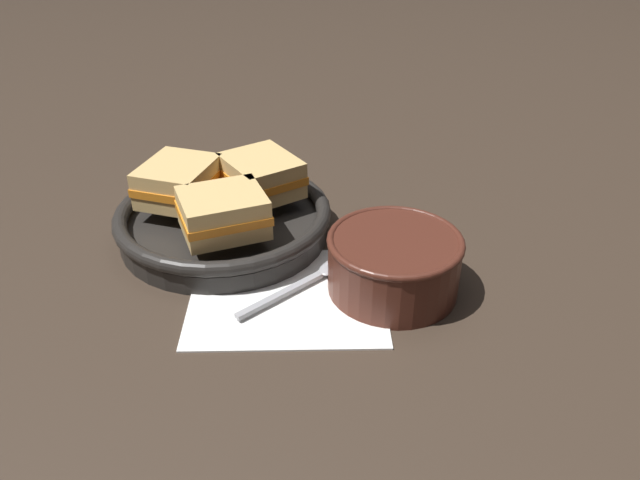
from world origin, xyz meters
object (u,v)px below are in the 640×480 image
(spoon, at_px, (323,273))
(sandwich_near_right, at_px, (178,181))
(skillet, at_px, (224,221))
(sandwich_near_left, at_px, (261,175))
(soup_bowl, at_px, (394,261))
(sandwich_far_left, at_px, (223,213))

(spoon, distance_m, sandwich_near_right, 0.22)
(skillet, distance_m, sandwich_near_left, 0.07)
(soup_bowl, height_order, spoon, soup_bowl)
(sandwich_near_right, xyz_separation_m, sandwich_far_left, (0.05, -0.09, 0.00))
(soup_bowl, height_order, sandwich_far_left, sandwich_far_left)
(spoon, bearing_deg, sandwich_far_left, 120.39)
(skillet, height_order, sandwich_near_right, sandwich_near_right)
(soup_bowl, relative_size, sandwich_near_right, 1.20)
(sandwich_near_right, bearing_deg, sandwich_near_left, -0.71)
(sandwich_near_right, distance_m, sandwich_far_left, 0.10)
(sandwich_near_left, xyz_separation_m, sandwich_far_left, (-0.05, -0.09, 0.00))
(soup_bowl, distance_m, sandwich_far_left, 0.20)
(sandwich_near_left, bearing_deg, skillet, -150.71)
(skillet, relative_size, sandwich_near_left, 2.24)
(soup_bowl, bearing_deg, sandwich_near_right, 141.57)
(soup_bowl, distance_m, sandwich_near_left, 0.22)
(spoon, height_order, sandwich_near_right, sandwich_near_right)
(sandwich_near_left, distance_m, sandwich_far_left, 0.10)
(sandwich_near_left, bearing_deg, soup_bowl, -55.33)
(skillet, bearing_deg, sandwich_near_left, 29.29)
(skillet, distance_m, sandwich_near_right, 0.07)
(spoon, height_order, skillet, skillet)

